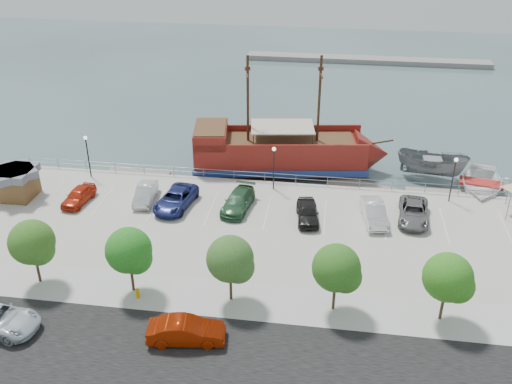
# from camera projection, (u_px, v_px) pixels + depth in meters

# --- Properties ---
(ground) EXTENTS (160.00, 160.00, 0.00)m
(ground) POSITION_uv_depth(u_px,v_px,m) (264.00, 235.00, 48.43)
(ground) COLOR #364A4E
(street) EXTENTS (100.00, 8.00, 0.04)m
(street) POSITION_uv_depth(u_px,v_px,m) (229.00, 364.00, 34.03)
(street) COLOR black
(street) RESTS_ON land_slab
(sidewalk) EXTENTS (100.00, 4.00, 0.05)m
(sidewalk) POSITION_uv_depth(u_px,v_px,m) (245.00, 300.00, 39.25)
(sidewalk) COLOR #AEADAC
(sidewalk) RESTS_ON land_slab
(seawall_railing) EXTENTS (50.00, 0.06, 1.00)m
(seawall_railing) POSITION_uv_depth(u_px,v_px,m) (275.00, 178.00, 54.48)
(seawall_railing) COLOR slate
(seawall_railing) RESTS_ON land_slab
(far_shore) EXTENTS (40.00, 3.00, 0.80)m
(far_shore) POSITION_uv_depth(u_px,v_px,m) (367.00, 60.00, 94.81)
(far_shore) COLOR gray
(far_shore) RESTS_ON ground
(pirate_ship) EXTENTS (20.37, 8.21, 12.70)m
(pirate_ship) POSITION_uv_depth(u_px,v_px,m) (294.00, 153.00, 58.01)
(pirate_ship) COLOR maroon
(pirate_ship) RESTS_ON ground
(patrol_boat) EXTENTS (7.41, 4.28, 2.70)m
(patrol_boat) POSITION_uv_depth(u_px,v_px,m) (431.00, 167.00, 56.99)
(patrol_boat) COLOR slate
(patrol_boat) RESTS_ON ground
(speedboat) EXTENTS (7.14, 8.89, 1.64)m
(speedboat) POSITION_uv_depth(u_px,v_px,m) (481.00, 186.00, 54.58)
(speedboat) COLOR white
(speedboat) RESTS_ON ground
(dock_west) EXTENTS (6.61, 2.47, 0.37)m
(dock_west) POSITION_uv_depth(u_px,v_px,m) (138.00, 174.00, 58.14)
(dock_west) COLOR gray
(dock_west) RESTS_ON ground
(dock_mid) EXTENTS (7.86, 4.65, 0.43)m
(dock_mid) POSITION_uv_depth(u_px,v_px,m) (367.00, 189.00, 55.21)
(dock_mid) COLOR gray
(dock_mid) RESTS_ON ground
(dock_east) EXTENTS (6.37, 1.84, 0.36)m
(dock_east) POSITION_uv_depth(u_px,v_px,m) (439.00, 194.00, 54.36)
(dock_east) COLOR gray
(dock_east) RESTS_ON ground
(shed) EXTENTS (3.42, 3.42, 2.81)m
(shed) POSITION_uv_depth(u_px,v_px,m) (16.00, 182.00, 51.57)
(shed) COLOR brown
(shed) RESTS_ON land_slab
(street_sedan) EXTENTS (5.04, 2.33, 1.60)m
(street_sedan) POSITION_uv_depth(u_px,v_px,m) (186.00, 331.00, 35.44)
(street_sedan) COLOR maroon
(street_sedan) RESTS_ON street
(fire_hydrant) EXTENTS (0.29, 0.29, 0.82)m
(fire_hydrant) POSITION_uv_depth(u_px,v_px,m) (138.00, 293.00, 39.28)
(fire_hydrant) COLOR #E19200
(fire_hydrant) RESTS_ON sidewalk
(lamp_post_left) EXTENTS (0.36, 0.36, 4.28)m
(lamp_post_left) POSITION_uv_depth(u_px,v_px,m) (87.00, 149.00, 54.47)
(lamp_post_left) COLOR black
(lamp_post_left) RESTS_ON land_slab
(lamp_post_mid) EXTENTS (0.36, 0.36, 4.28)m
(lamp_post_mid) POSITION_uv_depth(u_px,v_px,m) (274.00, 161.00, 52.20)
(lamp_post_mid) COLOR black
(lamp_post_mid) RESTS_ON land_slab
(lamp_post_right) EXTENTS (0.36, 0.36, 4.28)m
(lamp_post_right) POSITION_uv_depth(u_px,v_px,m) (454.00, 172.00, 50.18)
(lamp_post_right) COLOR black
(lamp_post_right) RESTS_ON land_slab
(tree_b) EXTENTS (3.30, 3.20, 5.00)m
(tree_b) POSITION_uv_depth(u_px,v_px,m) (34.00, 244.00, 39.49)
(tree_b) COLOR #473321
(tree_b) RESTS_ON sidewalk
(tree_c) EXTENTS (3.30, 3.20, 5.00)m
(tree_c) POSITION_uv_depth(u_px,v_px,m) (131.00, 252.00, 38.61)
(tree_c) COLOR #473321
(tree_c) RESTS_ON sidewalk
(tree_d) EXTENTS (3.30, 3.20, 5.00)m
(tree_d) POSITION_uv_depth(u_px,v_px,m) (232.00, 261.00, 37.72)
(tree_d) COLOR #473321
(tree_d) RESTS_ON sidewalk
(tree_e) EXTENTS (3.30, 3.20, 5.00)m
(tree_e) POSITION_uv_depth(u_px,v_px,m) (338.00, 270.00, 36.84)
(tree_e) COLOR #473321
(tree_e) RESTS_ON sidewalk
(tree_f) EXTENTS (3.30, 3.20, 5.00)m
(tree_f) POSITION_uv_depth(u_px,v_px,m) (450.00, 280.00, 35.96)
(tree_f) COLOR #473321
(tree_f) RESTS_ON sidewalk
(parked_car_a) EXTENTS (2.16, 4.33, 1.42)m
(parked_car_a) POSITION_uv_depth(u_px,v_px,m) (79.00, 196.00, 50.99)
(parked_car_a) COLOR red
(parked_car_a) RESTS_ON land_slab
(parked_car_b) EXTENTS (1.93, 4.50, 1.44)m
(parked_car_b) POSITION_uv_depth(u_px,v_px,m) (145.00, 194.00, 51.29)
(parked_car_b) COLOR silver
(parked_car_b) RESTS_ON land_slab
(parked_car_c) EXTENTS (3.35, 5.82, 1.53)m
(parked_car_c) POSITION_uv_depth(u_px,v_px,m) (176.00, 199.00, 50.31)
(parked_car_c) COLOR navy
(parked_car_c) RESTS_ON land_slab
(parked_car_d) EXTENTS (2.77, 5.38, 1.49)m
(parked_car_d) POSITION_uv_depth(u_px,v_px,m) (238.00, 201.00, 50.00)
(parked_car_d) COLOR #2D5A37
(parked_car_d) RESTS_ON land_slab
(parked_car_e) EXTENTS (2.37, 4.64, 1.51)m
(parked_car_e) POSITION_uv_depth(u_px,v_px,m) (307.00, 212.00, 48.33)
(parked_car_e) COLOR black
(parked_car_e) RESTS_ON land_slab
(parked_car_f) EXTENTS (2.40, 5.04, 1.59)m
(parked_car_f) POSITION_uv_depth(u_px,v_px,m) (374.00, 212.00, 48.21)
(parked_car_f) COLOR silver
(parked_car_f) RESTS_ON land_slab
(parked_car_g) EXTENTS (2.92, 5.49, 1.47)m
(parked_car_g) POSITION_uv_depth(u_px,v_px,m) (414.00, 212.00, 48.35)
(parked_car_g) COLOR slate
(parked_car_g) RESTS_ON land_slab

